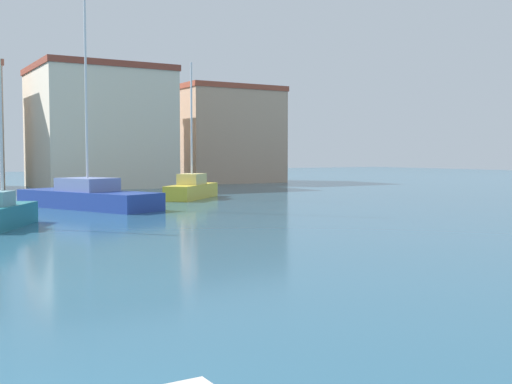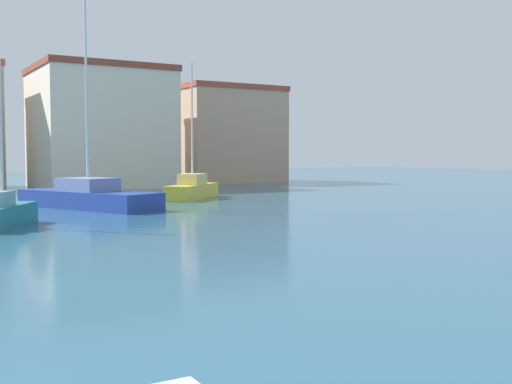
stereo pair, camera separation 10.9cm
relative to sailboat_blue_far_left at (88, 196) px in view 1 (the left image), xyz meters
name	(u,v)px [view 1 (the left image)]	position (x,y,z in m)	size (l,w,h in m)	color
water	(244,213)	(5.59, -6.40, -0.62)	(160.00, 160.00, 0.00)	#285670
sailboat_blue_far_left	(88,196)	(0.00, 0.00, 0.00)	(5.68, 8.91, 13.03)	#233D93
sailboat_yellow_mid_harbor	(192,189)	(7.55, 3.50, 0.01)	(5.22, 5.22, 8.44)	gold
sailboat_teal_outer_mooring	(2,213)	(-5.18, -6.79, -0.07)	(3.17, 4.17, 6.34)	#1E707A
waterfront_apartments	(99,127)	(6.88, 20.38, 4.42)	(10.64, 10.19, 10.07)	beige
harbor_office	(224,135)	(20.21, 23.01, 4.09)	(10.13, 8.28, 9.40)	tan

